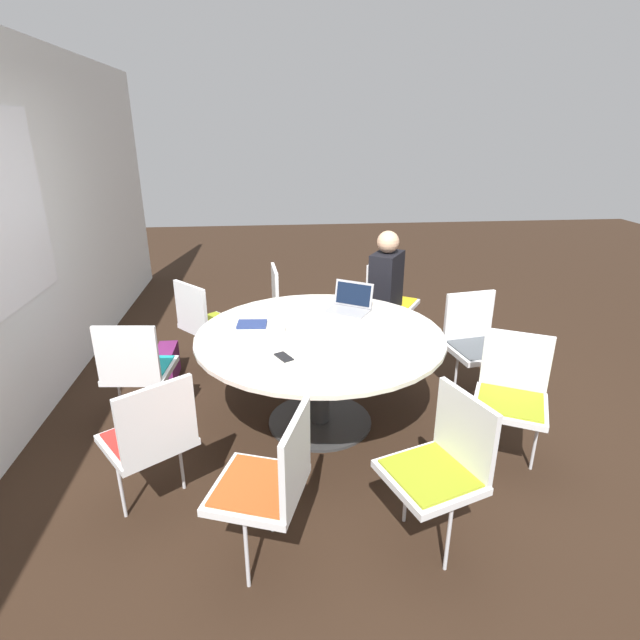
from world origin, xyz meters
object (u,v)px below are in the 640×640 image
(chair_5, at_px, (271,478))
(handbag, at_px, (167,364))
(chair_7, at_px, (512,390))
(person_0, at_px, (388,285))
(chair_6, at_px, (442,461))
(chair_1, at_px, (289,303))
(laptop, at_px, (350,304))
(chair_4, at_px, (151,434))
(cell_phone, at_px, (284,357))
(chair_2, at_px, (205,319))
(chair_3, at_px, (136,365))
(coffee_cup, at_px, (279,327))
(chair_0, at_px, (387,296))
(chair_8, at_px, (475,339))
(spiral_notebook, at_px, (252,324))

(chair_5, relative_size, handbag, 2.37)
(chair_7, xyz_separation_m, person_0, (1.66, 0.44, 0.20))
(chair_7, xyz_separation_m, handbag, (1.36, 2.44, -0.37))
(person_0, bearing_deg, chair_6, 26.56)
(chair_1, xyz_separation_m, laptop, (-0.84, -0.45, 0.27))
(chair_4, bearing_deg, chair_5, -69.39)
(chair_7, relative_size, cell_phone, 5.44)
(chair_2, xyz_separation_m, chair_3, (-0.85, 0.38, 0.00))
(chair_5, height_order, coffee_cup, chair_5)
(chair_5, height_order, chair_7, same)
(chair_2, xyz_separation_m, coffee_cup, (-0.87, -0.63, 0.25))
(chair_0, distance_m, handbag, 2.16)
(chair_7, distance_m, chair_8, 0.82)
(chair_7, distance_m, spiral_notebook, 1.82)
(chair_3, bearing_deg, chair_4, -66.35)
(chair_4, xyz_separation_m, person_0, (1.94, -1.74, 0.20))
(chair_7, bearing_deg, chair_5, 52.18)
(laptop, relative_size, cell_phone, 2.57)
(chair_5, distance_m, person_0, 2.62)
(chair_8, relative_size, handbag, 2.37)
(chair_5, height_order, chair_6, same)
(chair_6, bearing_deg, chair_2, 14.22)
(chair_5, bearing_deg, chair_2, 33.58)
(chair_8, height_order, person_0, person_0)
(chair_4, bearing_deg, chair_6, -50.02)
(chair_3, bearing_deg, laptop, 19.26)
(coffee_cup, bearing_deg, handbag, 51.43)
(chair_2, bearing_deg, chair_4, -45.18)
(chair_7, height_order, handbag, chair_7)
(chair_0, distance_m, laptop, 1.10)
(person_0, bearing_deg, spiral_notebook, -19.92)
(chair_8, bearing_deg, chair_7, 74.50)
(chair_1, xyz_separation_m, chair_8, (-1.00, -1.43, 0.00))
(chair_4, bearing_deg, coffee_cup, 13.93)
(chair_2, distance_m, chair_7, 2.54)
(chair_0, relative_size, chair_6, 1.00)
(chair_0, xyz_separation_m, chair_6, (-2.57, 0.30, 0.00))
(chair_0, height_order, chair_6, same)
(chair_1, bearing_deg, chair_3, -47.10)
(cell_phone, bearing_deg, laptop, -34.06)
(chair_8, bearing_deg, spiral_notebook, -6.74)
(coffee_cup, height_order, handbag, coffee_cup)
(chair_2, xyz_separation_m, chair_5, (-2.15, -0.55, 0.00))
(chair_8, xyz_separation_m, cell_phone, (-0.64, 1.52, 0.22))
(chair_5, xyz_separation_m, spiral_notebook, (1.44, 0.12, 0.23))
(chair_3, relative_size, chair_5, 1.00)
(laptop, xyz_separation_m, handbag, (0.39, 1.54, -0.63))
(chair_0, xyz_separation_m, chair_7, (-1.91, -0.38, 0.00))
(spiral_notebook, bearing_deg, chair_0, -47.15)
(person_0, distance_m, spiral_notebook, 1.53)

